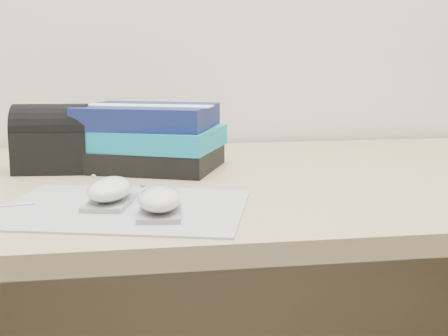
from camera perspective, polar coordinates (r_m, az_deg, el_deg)
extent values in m
cube|color=tan|center=(1.12, 2.63, -1.38)|extent=(1.60, 0.80, 0.03)
cube|color=tan|center=(1.58, -0.40, -11.59)|extent=(1.52, 0.03, 0.35)
cube|color=gray|center=(0.88, -9.21, -3.60)|extent=(0.40, 0.35, 0.00)
cube|color=#969699|center=(0.90, -10.36, -3.08)|extent=(0.08, 0.12, 0.01)
ellipsoid|color=white|center=(0.89, -10.40, -1.89)|extent=(0.08, 0.12, 0.03)
ellipsoid|color=gray|center=(0.89, -11.85, -0.76)|extent=(0.01, 0.01, 0.01)
cube|color=gray|center=(0.83, -5.88, -4.03)|extent=(0.07, 0.11, 0.01)
ellipsoid|color=silver|center=(0.83, -5.90, -2.78)|extent=(0.07, 0.11, 0.03)
ellipsoid|color=gray|center=(0.82, -7.45, -1.60)|extent=(0.01, 0.01, 0.01)
cube|color=black|center=(1.18, -6.73, 0.93)|extent=(0.30, 0.27, 0.04)
cube|color=#108BAE|center=(1.17, -6.52, 2.76)|extent=(0.29, 0.27, 0.04)
cube|color=navy|center=(1.17, -6.96, 4.71)|extent=(0.29, 0.26, 0.04)
cube|color=white|center=(1.15, -6.94, 5.68)|extent=(0.24, 0.13, 0.00)
cube|color=black|center=(1.18, -15.41, 1.52)|extent=(0.14, 0.10, 0.08)
cylinder|color=black|center=(1.18, -15.51, 3.45)|extent=(0.14, 0.10, 0.09)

